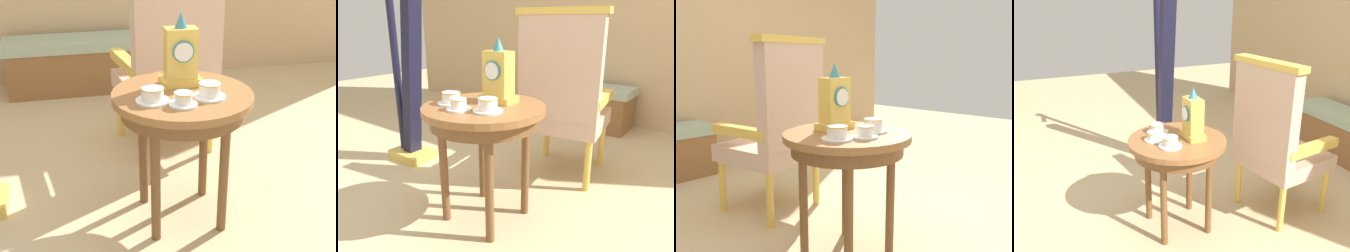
# 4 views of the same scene
# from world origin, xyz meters

# --- Properties ---
(ground_plane) EXTENTS (10.00, 10.00, 0.00)m
(ground_plane) POSITION_xyz_m (0.00, 0.00, 0.00)
(ground_plane) COLOR tan
(side_table) EXTENTS (0.64, 0.64, 0.65)m
(side_table) POSITION_xyz_m (0.08, 0.02, 0.57)
(side_table) COLOR brown
(side_table) RESTS_ON ground
(teacup_left) EXTENTS (0.15, 0.15, 0.06)m
(teacup_left) POSITION_xyz_m (-0.07, -0.07, 0.68)
(teacup_left) COLOR white
(teacup_left) RESTS_ON side_table
(teacup_right) EXTENTS (0.12, 0.12, 0.06)m
(teacup_right) POSITION_xyz_m (0.05, -0.13, 0.68)
(teacup_right) COLOR white
(teacup_right) RESTS_ON side_table
(teacup_center) EXTENTS (0.14, 0.14, 0.07)m
(teacup_center) POSITION_xyz_m (0.18, -0.07, 0.68)
(teacup_center) COLOR white
(teacup_center) RESTS_ON side_table
(mantel_clock) EXTENTS (0.19, 0.11, 0.34)m
(mantel_clock) POSITION_xyz_m (0.10, 0.12, 0.79)
(mantel_clock) COLOR gold
(mantel_clock) RESTS_ON side_table
(armchair) EXTENTS (0.62, 0.61, 1.14)m
(armchair) POSITION_xyz_m (0.18, 0.71, 0.59)
(armchair) COLOR #CCA893
(armchair) RESTS_ON ground
(window_bench) EXTENTS (1.20, 0.40, 0.44)m
(window_bench) POSITION_xyz_m (-0.29, 1.95, 0.22)
(window_bench) COLOR #9EB299
(window_bench) RESTS_ON ground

